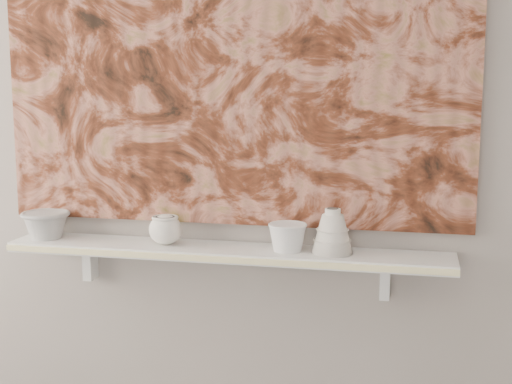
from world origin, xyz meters
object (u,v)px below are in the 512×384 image
(painting, at_px, (231,49))
(bell_vessel, at_px, (332,231))
(bowl_grey, at_px, (46,224))
(shelf, at_px, (226,252))
(cup_cream, at_px, (165,230))
(bowl_white, at_px, (288,237))

(painting, xyz_separation_m, bell_vessel, (0.33, -0.08, -0.54))
(bowl_grey, distance_m, bell_vessel, 0.94)
(shelf, relative_size, bowl_grey, 8.86)
(bowl_grey, bearing_deg, bell_vessel, 0.00)
(shelf, relative_size, painting, 0.93)
(painting, bearing_deg, bell_vessel, -13.62)
(cup_cream, bearing_deg, bowl_grey, 180.00)
(bell_vessel, height_order, bowl_white, bell_vessel)
(bowl_grey, relative_size, cup_cream, 1.52)
(shelf, distance_m, cup_cream, 0.21)
(shelf, xyz_separation_m, bell_vessel, (0.33, 0.00, 0.08))
(bell_vessel, bearing_deg, cup_cream, 180.00)
(cup_cream, height_order, bowl_white, cup_cream)
(cup_cream, bearing_deg, bowl_white, 0.00)
(bell_vessel, xyz_separation_m, bowl_white, (-0.14, 0.00, -0.03))
(bowl_grey, bearing_deg, cup_cream, 0.00)
(bowl_white, bearing_deg, shelf, 180.00)
(shelf, height_order, bowl_grey, bowl_grey)
(bowl_grey, xyz_separation_m, bell_vessel, (0.94, 0.00, 0.02))
(bowl_grey, bearing_deg, bowl_white, 0.00)
(shelf, bearing_deg, cup_cream, 180.00)
(shelf, height_order, painting, painting)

